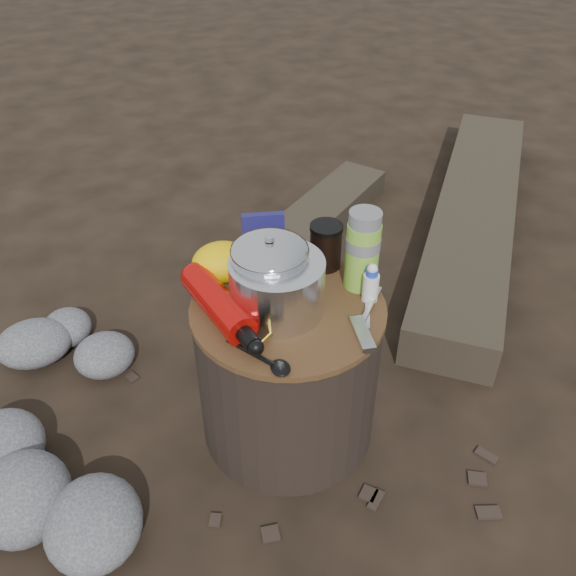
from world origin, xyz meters
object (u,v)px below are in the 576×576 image
object	(u,v)px
log_main	(474,215)
thermos	(363,250)
camping_pot	(270,272)
travel_mug	(326,246)
stump	(288,370)
fuel_bottle	(218,304)

from	to	relation	value
log_main	thermos	world-z (taller)	thermos
camping_pot	travel_mug	bearing A→B (deg)	31.30
stump	log_main	world-z (taller)	stump
thermos	travel_mug	size ratio (longest dim) A/B	1.71
stump	thermos	xyz separation A→B (m)	(0.19, 0.03, 0.31)
camping_pot	travel_mug	size ratio (longest dim) A/B	1.47
fuel_bottle	thermos	xyz separation A→B (m)	(0.36, 0.02, 0.06)
camping_pot	fuel_bottle	bearing A→B (deg)	-171.64
log_main	travel_mug	bearing A→B (deg)	-109.13
camping_pot	travel_mug	xyz separation A→B (m)	(0.17, 0.10, -0.03)
stump	thermos	world-z (taller)	thermos
thermos	travel_mug	world-z (taller)	thermos
thermos	travel_mug	xyz separation A→B (m)	(-0.06, 0.10, -0.04)
stump	travel_mug	distance (m)	0.33
fuel_bottle	stump	bearing A→B (deg)	-19.35
log_main	travel_mug	xyz separation A→B (m)	(-0.86, -0.62, 0.41)
stump	thermos	distance (m)	0.37
log_main	travel_mug	world-z (taller)	travel_mug
stump	camping_pot	world-z (taller)	camping_pot
camping_pot	fuel_bottle	distance (m)	0.14
thermos	fuel_bottle	bearing A→B (deg)	-176.16
stump	travel_mug	bearing A→B (deg)	44.03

